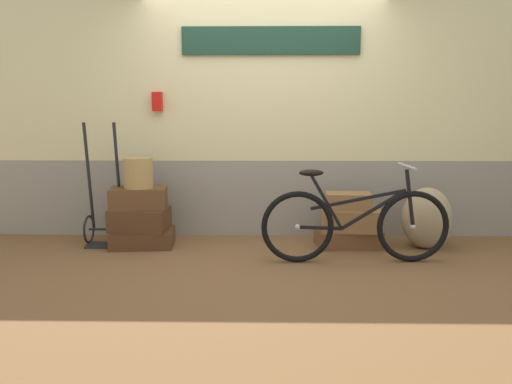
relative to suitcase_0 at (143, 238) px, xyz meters
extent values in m
cube|color=brown|center=(1.23, -0.30, -0.11)|extent=(9.03, 5.20, 0.06)
cube|color=gray|center=(1.23, 0.55, 0.33)|extent=(7.03, 0.20, 0.83)
cube|color=beige|center=(1.23, 0.55, 1.69)|extent=(7.03, 0.20, 1.89)
cube|color=#193828|center=(1.30, 0.43, 1.99)|extent=(1.84, 0.04, 0.28)
cube|color=red|center=(0.10, 0.41, 1.37)|extent=(0.10, 0.08, 0.20)
cube|color=#4C2D19|center=(0.00, 0.00, 0.00)|extent=(0.65, 0.48, 0.17)
cube|color=#4C2D19|center=(-0.03, 0.01, 0.19)|extent=(0.58, 0.43, 0.22)
cube|color=brown|center=(-0.04, 0.04, 0.41)|extent=(0.59, 0.42, 0.21)
cube|color=brown|center=(2.09, 0.04, 0.00)|extent=(0.67, 0.44, 0.17)
cube|color=olive|center=(2.10, 0.00, 0.20)|extent=(0.60, 0.39, 0.22)
cube|color=olive|center=(2.07, 0.01, 0.39)|extent=(0.46, 0.30, 0.16)
cylinder|color=#A8844C|center=(-0.03, 0.02, 0.66)|extent=(0.29, 0.29, 0.30)
torus|color=black|center=(-0.58, 0.10, 0.06)|extent=(0.02, 0.29, 0.29)
torus|color=black|center=(-0.23, 0.10, 0.06)|extent=(0.02, 0.29, 0.29)
cylinder|color=black|center=(-0.41, 0.10, 0.06)|extent=(0.36, 0.02, 0.02)
cylinder|color=black|center=(-0.55, 0.10, 0.62)|extent=(0.03, 0.15, 1.10)
cylinder|color=black|center=(-0.26, 0.10, 0.62)|extent=(0.03, 0.15, 1.10)
cube|color=black|center=(-0.41, -0.01, -0.07)|extent=(0.32, 0.22, 0.02)
ellipsoid|color=#9E8966|center=(2.85, -0.02, 0.22)|extent=(0.48, 0.41, 0.61)
torus|color=black|center=(1.53, -0.52, 0.24)|extent=(0.65, 0.07, 0.65)
sphere|color=#B2B2B7|center=(1.53, -0.52, 0.24)|extent=(0.05, 0.05, 0.05)
torus|color=black|center=(2.57, -0.49, 0.24)|extent=(0.65, 0.07, 0.65)
sphere|color=#B2B2B7|center=(2.57, -0.49, 0.24)|extent=(0.05, 0.05, 0.05)
cube|color=black|center=(2.21, -0.50, 0.40)|extent=(0.58, 0.05, 0.37)
cube|color=black|center=(1.79, -0.51, 0.47)|extent=(0.31, 0.04, 0.50)
cube|color=black|center=(1.73, -0.51, 0.24)|extent=(0.40, 0.04, 0.04)
cube|color=black|center=(2.07, -0.50, 0.49)|extent=(0.85, 0.05, 0.19)
cube|color=black|center=(2.53, -0.49, 0.50)|extent=(0.11, 0.03, 0.52)
ellipsoid|color=black|center=(1.65, -0.51, 0.73)|extent=(0.22, 0.10, 0.06)
cylinder|color=#A5A5AD|center=(2.49, -0.49, 0.79)|extent=(0.04, 0.46, 0.02)
camera|label=1|loc=(1.23, -4.74, 1.25)|focal=33.88mm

